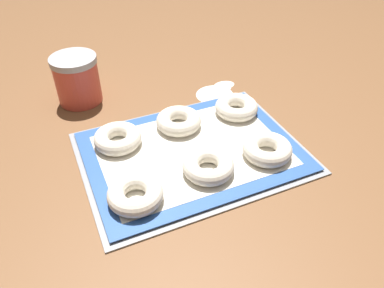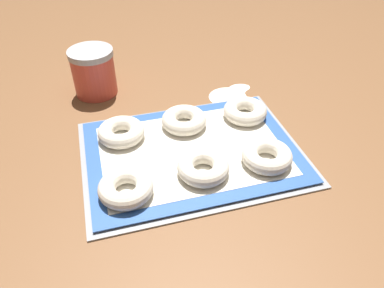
{
  "view_description": "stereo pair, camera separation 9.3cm",
  "coord_description": "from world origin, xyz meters",
  "px_view_note": "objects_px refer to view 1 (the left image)",
  "views": [
    {
      "loc": [
        -0.25,
        -0.58,
        0.56
      ],
      "look_at": [
        0.01,
        0.02,
        0.03
      ],
      "focal_mm": 35.0,
      "sensor_mm": 36.0,
      "label": 1
    },
    {
      "loc": [
        -0.17,
        -0.61,
        0.56
      ],
      "look_at": [
        0.01,
        0.02,
        0.03
      ],
      "focal_mm": 35.0,
      "sensor_mm": 36.0,
      "label": 2
    }
  ],
  "objects_px": {
    "flour_canister": "(77,79)",
    "bagel_front_center": "(208,166)",
    "bagel_front_left": "(135,194)",
    "bagel_front_right": "(267,149)",
    "bagel_back_center": "(179,121)",
    "bagel_back_left": "(118,138)",
    "baking_tray": "(192,152)",
    "bagel_back_right": "(236,107)"
  },
  "relations": [
    {
      "from": "baking_tray",
      "to": "bagel_back_right",
      "type": "distance_m",
      "value": 0.19
    },
    {
      "from": "bagel_front_center",
      "to": "bagel_back_center",
      "type": "xyz_separation_m",
      "value": [
        0.01,
        0.18,
        0.0
      ]
    },
    {
      "from": "bagel_back_left",
      "to": "bagel_back_center",
      "type": "height_order",
      "value": "same"
    },
    {
      "from": "baking_tray",
      "to": "flour_canister",
      "type": "height_order",
      "value": "flour_canister"
    },
    {
      "from": "bagel_back_center",
      "to": "bagel_front_left",
      "type": "bearing_deg",
      "value": -131.47
    },
    {
      "from": "baking_tray",
      "to": "bagel_front_center",
      "type": "bearing_deg",
      "value": -88.96
    },
    {
      "from": "baking_tray",
      "to": "bagel_front_center",
      "type": "xyz_separation_m",
      "value": [
        0.0,
        -0.08,
        0.02
      ]
    },
    {
      "from": "bagel_front_left",
      "to": "bagel_front_right",
      "type": "height_order",
      "value": "same"
    },
    {
      "from": "bagel_front_right",
      "to": "bagel_front_center",
      "type": "bearing_deg",
      "value": 178.76
    },
    {
      "from": "bagel_back_center",
      "to": "bagel_back_right",
      "type": "xyz_separation_m",
      "value": [
        0.16,
        -0.0,
        0.0
      ]
    },
    {
      "from": "baking_tray",
      "to": "bagel_back_center",
      "type": "bearing_deg",
      "value": 86.03
    },
    {
      "from": "bagel_back_center",
      "to": "bagel_back_right",
      "type": "distance_m",
      "value": 0.16
    },
    {
      "from": "bagel_front_right",
      "to": "bagel_back_right",
      "type": "xyz_separation_m",
      "value": [
        0.02,
        0.17,
        0.0
      ]
    },
    {
      "from": "baking_tray",
      "to": "bagel_front_right",
      "type": "xyz_separation_m",
      "value": [
        0.14,
        -0.08,
        0.02
      ]
    },
    {
      "from": "bagel_front_left",
      "to": "bagel_back_center",
      "type": "distance_m",
      "value": 0.26
    },
    {
      "from": "baking_tray",
      "to": "bagel_front_right",
      "type": "relative_size",
      "value": 4.51
    },
    {
      "from": "baking_tray",
      "to": "bagel_back_center",
      "type": "xyz_separation_m",
      "value": [
        0.01,
        0.09,
        0.02
      ]
    },
    {
      "from": "bagel_back_center",
      "to": "bagel_back_right",
      "type": "relative_size",
      "value": 1.0
    },
    {
      "from": "bagel_front_center",
      "to": "baking_tray",
      "type": "bearing_deg",
      "value": 91.04
    },
    {
      "from": "baking_tray",
      "to": "bagel_front_left",
      "type": "height_order",
      "value": "bagel_front_left"
    },
    {
      "from": "bagel_front_left",
      "to": "bagel_front_right",
      "type": "relative_size",
      "value": 1.0
    },
    {
      "from": "bagel_front_center",
      "to": "bagel_front_right",
      "type": "height_order",
      "value": "same"
    },
    {
      "from": "bagel_back_left",
      "to": "bagel_back_center",
      "type": "bearing_deg",
      "value": 2.53
    },
    {
      "from": "flour_canister",
      "to": "bagel_front_right",
      "type": "bearing_deg",
      "value": -51.56
    },
    {
      "from": "bagel_front_left",
      "to": "bagel_front_center",
      "type": "height_order",
      "value": "same"
    },
    {
      "from": "bagel_back_center",
      "to": "bagel_back_left",
      "type": "bearing_deg",
      "value": -177.47
    },
    {
      "from": "baking_tray",
      "to": "bagel_front_left",
      "type": "relative_size",
      "value": 4.51
    },
    {
      "from": "bagel_front_left",
      "to": "bagel_front_right",
      "type": "distance_m",
      "value": 0.31
    },
    {
      "from": "flour_canister",
      "to": "bagel_front_left",
      "type": "bearing_deg",
      "value": -86.74
    },
    {
      "from": "bagel_front_left",
      "to": "bagel_back_left",
      "type": "height_order",
      "value": "same"
    },
    {
      "from": "baking_tray",
      "to": "bagel_back_right",
      "type": "bearing_deg",
      "value": 28.84
    },
    {
      "from": "bagel_front_right",
      "to": "flour_canister",
      "type": "xyz_separation_m",
      "value": [
        -0.33,
        0.42,
        0.04
      ]
    },
    {
      "from": "bagel_front_right",
      "to": "bagel_back_left",
      "type": "height_order",
      "value": "same"
    },
    {
      "from": "bagel_front_center",
      "to": "bagel_back_center",
      "type": "height_order",
      "value": "same"
    },
    {
      "from": "bagel_front_left",
      "to": "bagel_front_center",
      "type": "xyz_separation_m",
      "value": [
        0.16,
        0.02,
        0.0
      ]
    },
    {
      "from": "bagel_front_center",
      "to": "bagel_back_left",
      "type": "bearing_deg",
      "value": 131.4
    },
    {
      "from": "flour_canister",
      "to": "bagel_back_center",
      "type": "bearing_deg",
      "value": -51.02
    },
    {
      "from": "bagel_front_left",
      "to": "bagel_back_center",
      "type": "bearing_deg",
      "value": 48.53
    },
    {
      "from": "bagel_front_left",
      "to": "bagel_back_center",
      "type": "relative_size",
      "value": 1.0
    },
    {
      "from": "flour_canister",
      "to": "bagel_front_center",
      "type": "bearing_deg",
      "value": -65.57
    },
    {
      "from": "bagel_front_center",
      "to": "bagel_back_left",
      "type": "height_order",
      "value": "same"
    },
    {
      "from": "bagel_back_right",
      "to": "flour_canister",
      "type": "distance_m",
      "value": 0.43
    }
  ]
}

